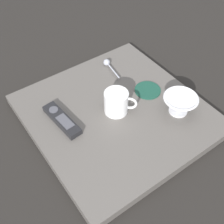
% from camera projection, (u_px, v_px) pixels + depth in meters
% --- Properties ---
extents(ground_plane, '(6.00, 6.00, 0.00)m').
position_uv_depth(ground_plane, '(116.00, 117.00, 1.09)').
color(ground_plane, black).
extents(table, '(0.63, 0.61, 0.04)m').
position_uv_depth(table, '(116.00, 114.00, 1.08)').
color(table, '#5B5651').
rests_on(table, ground).
extents(cereal_bowl, '(0.13, 0.13, 0.07)m').
position_uv_depth(cereal_bowl, '(180.00, 104.00, 1.03)').
color(cereal_bowl, silver).
rests_on(cereal_bowl, table).
extents(coffee_mug, '(0.10, 0.10, 0.09)m').
position_uv_depth(coffee_mug, '(117.00, 102.00, 1.03)').
color(coffee_mug, white).
rests_on(coffee_mug, table).
extents(teaspoon, '(0.13, 0.03, 0.03)m').
position_uv_depth(teaspoon, '(108.00, 63.00, 1.23)').
color(teaspoon, '#A3A5B2').
rests_on(teaspoon, table).
extents(tv_remote_near, '(0.18, 0.06, 0.02)m').
position_uv_depth(tv_remote_near, '(62.00, 120.00, 1.02)').
color(tv_remote_near, black).
rests_on(tv_remote_near, table).
extents(drink_coaster, '(0.10, 0.10, 0.01)m').
position_uv_depth(drink_coaster, '(148.00, 90.00, 1.13)').
color(drink_coaster, '#194738').
rests_on(drink_coaster, table).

